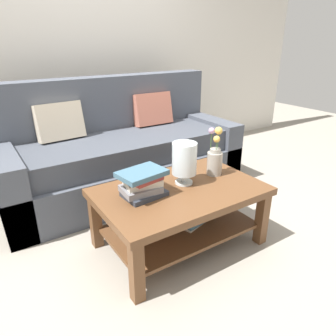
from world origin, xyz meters
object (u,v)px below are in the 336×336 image
object	(u,v)px
couch	(121,154)
flower_pitcher	(215,159)
book_stack_main	(142,183)
coffee_table	(180,204)
glass_hurricane_vase	(184,160)

from	to	relation	value
couch	flower_pitcher	size ratio (longest dim) A/B	6.13
book_stack_main	flower_pitcher	world-z (taller)	flower_pitcher
coffee_table	flower_pitcher	size ratio (longest dim) A/B	3.10
coffee_table	book_stack_main	bearing A→B (deg)	169.15
coffee_table	flower_pitcher	xyz separation A→B (m)	(0.35, 0.06, 0.25)
couch	glass_hurricane_vase	size ratio (longest dim) A/B	7.47
flower_pitcher	couch	bearing A→B (deg)	106.58
couch	book_stack_main	bearing A→B (deg)	-107.45
coffee_table	glass_hurricane_vase	bearing A→B (deg)	40.15
glass_hurricane_vase	couch	bearing A→B (deg)	90.89
book_stack_main	couch	bearing A→B (deg)	72.55
couch	book_stack_main	distance (m)	1.08
glass_hurricane_vase	flower_pitcher	xyz separation A→B (m)	(0.28, 0.01, -0.05)
book_stack_main	coffee_table	bearing A→B (deg)	-10.85
coffee_table	couch	bearing A→B (deg)	87.26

